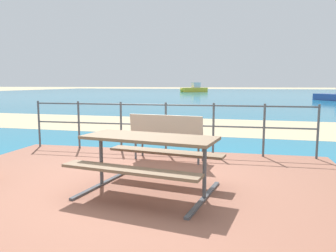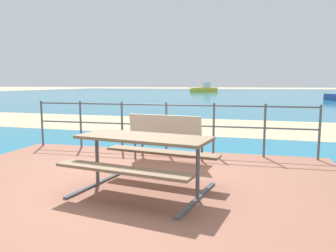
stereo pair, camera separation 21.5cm
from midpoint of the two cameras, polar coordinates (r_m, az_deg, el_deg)
The scene contains 8 objects.
ground_plane at distance 4.65m, azimuth -6.42°, elevation -11.27°, with size 240.00×240.00×0.00m, color tan.
patio_paving at distance 4.64m, azimuth -6.43°, elevation -10.92°, with size 6.40×5.20×0.06m, color #935B47.
sea_water at distance 44.17m, azimuth 12.05°, elevation 5.38°, with size 90.00×90.00×0.01m, color teal.
beach_strip at distance 11.56m, azimuth 6.18°, elevation 0.06°, with size 54.00×4.57×0.01m, color tan.
picnic_table at distance 4.28m, azimuth -2.85°, elevation -4.20°, with size 1.95×1.64×0.75m.
park_bench at distance 6.00m, azimuth 0.74°, elevation -1.19°, with size 1.45×0.63×0.87m.
railing_fence at distance 6.75m, azimuth 0.60°, elevation 0.76°, with size 5.94×0.04×1.04m.
boat_near at distance 56.40m, azimuth 6.38°, elevation 6.47°, with size 4.78×3.76×1.65m.
Camera 2 is at (1.66, -4.10, 1.49)m, focal length 34.79 mm.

